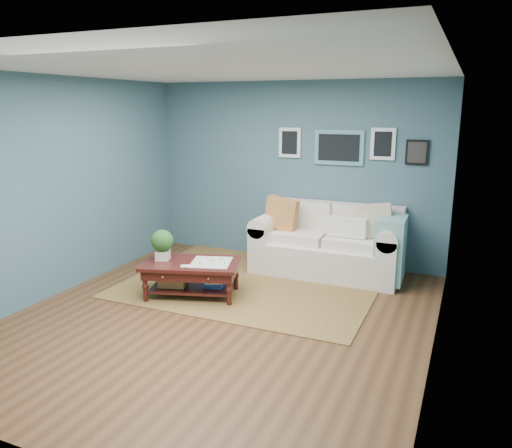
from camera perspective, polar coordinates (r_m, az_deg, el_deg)
The scene contains 4 objects.
room_shell at distance 5.37m, azimuth -3.87°, elevation 2.88°, with size 5.00×5.02×2.70m.
area_rug at distance 6.79m, azimuth -0.37°, elevation -6.68°, with size 3.26×2.61×0.01m, color brown.
loveseat at distance 7.12m, azimuth 8.90°, elevation -2.23°, with size 2.11×0.96×1.08m.
coffee_table at distance 6.30m, azimuth -7.91°, elevation -4.94°, with size 1.34×1.01×0.83m.
Camera 1 is at (2.45, -4.63, 2.33)m, focal length 35.00 mm.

